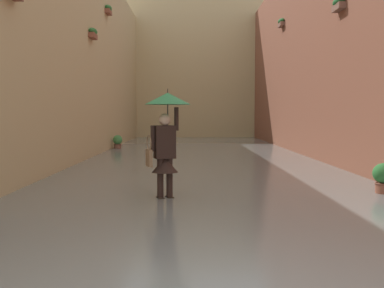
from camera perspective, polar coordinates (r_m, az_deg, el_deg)
name	(u,v)px	position (r m, az deg, el deg)	size (l,w,h in m)	color
ground_plane	(200,158)	(17.60, 1.00, -1.74)	(69.80, 69.80, 0.00)	gray
flood_water	(200,157)	(17.60, 1.00, -1.60)	(8.73, 33.92, 0.08)	slate
building_facade_left	(331,46)	(18.46, 16.60, 11.32)	(2.04, 31.92, 8.33)	brown
building_facade_right	(69,50)	(18.23, -14.75, 10.99)	(2.04, 31.92, 8.04)	tan
building_facade_far	(195,68)	(32.53, 0.42, 9.22)	(11.53, 1.80, 9.61)	tan
person_wading	(166,128)	(8.78, -3.20, 1.94)	(0.86, 0.86, 2.13)	#2D2319
potted_plant_near_left	(384,178)	(10.07, 22.30, -3.86)	(0.44, 0.44, 0.69)	brown
potted_plant_near_right	(118,142)	(21.70, -9.03, 0.24)	(0.42, 0.42, 0.70)	brown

